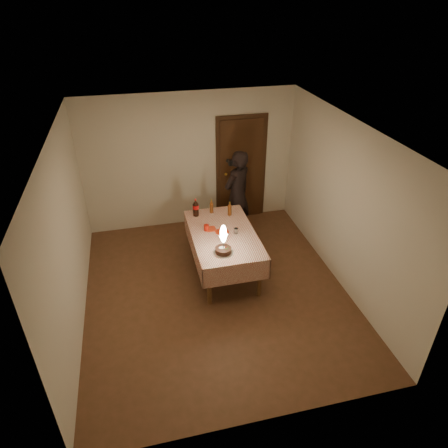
# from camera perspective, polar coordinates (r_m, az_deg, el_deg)

# --- Properties ---
(ground) EXTENTS (4.00, 4.50, 0.01)m
(ground) POSITION_cam_1_polar(r_m,az_deg,el_deg) (6.41, -1.11, -9.56)
(ground) COLOR brown
(ground) RESTS_ON ground
(room_shell) EXTENTS (4.04, 4.54, 2.62)m
(room_shell) POSITION_cam_1_polar(r_m,az_deg,el_deg) (5.55, -1.11, 4.05)
(room_shell) COLOR beige
(room_shell) RESTS_ON ground
(dining_table) EXTENTS (1.02, 1.72, 0.75)m
(dining_table) POSITION_cam_1_polar(r_m,az_deg,el_deg) (6.45, -0.10, -2.06)
(dining_table) COLOR brown
(dining_table) RESTS_ON ground
(birthday_cake) EXTENTS (0.30, 0.30, 0.47)m
(birthday_cake) POSITION_cam_1_polar(r_m,az_deg,el_deg) (5.87, -0.09, -3.02)
(birthday_cake) COLOR white
(birthday_cake) RESTS_ON dining_table
(red_plate) EXTENTS (0.22, 0.22, 0.01)m
(red_plate) POSITION_cam_1_polar(r_m,az_deg,el_deg) (6.41, -0.26, -1.15)
(red_plate) COLOR red
(red_plate) RESTS_ON dining_table
(red_cup) EXTENTS (0.08, 0.08, 0.10)m
(red_cup) POSITION_cam_1_polar(r_m,az_deg,el_deg) (6.44, -2.53, -0.53)
(red_cup) COLOR #B71A0C
(red_cup) RESTS_ON dining_table
(clear_cup) EXTENTS (0.07, 0.07, 0.09)m
(clear_cup) POSITION_cam_1_polar(r_m,az_deg,el_deg) (6.37, 1.71, -0.99)
(clear_cup) COLOR white
(clear_cup) RESTS_ON dining_table
(napkin_stack) EXTENTS (0.15, 0.15, 0.02)m
(napkin_stack) POSITION_cam_1_polar(r_m,az_deg,el_deg) (6.48, -1.86, -0.70)
(napkin_stack) COLOR #B12E14
(napkin_stack) RESTS_ON dining_table
(cola_bottle) EXTENTS (0.10, 0.10, 0.32)m
(cola_bottle) POSITION_cam_1_polar(r_m,az_deg,el_deg) (6.82, -4.06, 2.34)
(cola_bottle) COLOR black
(cola_bottle) RESTS_ON dining_table
(amber_bottle_left) EXTENTS (0.06, 0.06, 0.26)m
(amber_bottle_left) POSITION_cam_1_polar(r_m,az_deg,el_deg) (6.91, -1.81, 2.53)
(amber_bottle_left) COLOR #5E2F10
(amber_bottle_left) RESTS_ON dining_table
(amber_bottle_right) EXTENTS (0.06, 0.06, 0.26)m
(amber_bottle_right) POSITION_cam_1_polar(r_m,az_deg,el_deg) (6.83, 0.81, 2.17)
(amber_bottle_right) COLOR #5E2F10
(amber_bottle_right) RESTS_ON dining_table
(photographer) EXTENTS (0.74, 0.68, 1.70)m
(photographer) POSITION_cam_1_polar(r_m,az_deg,el_deg) (7.34, 1.88, 4.19)
(photographer) COLOR black
(photographer) RESTS_ON ground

